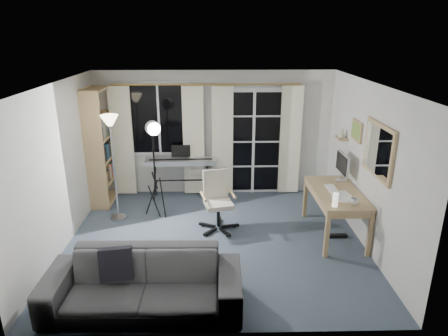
% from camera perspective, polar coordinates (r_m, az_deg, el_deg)
% --- Properties ---
extents(floor, '(4.50, 4.00, 0.02)m').
position_cam_1_polar(floor, '(6.30, -1.26, -10.40)').
color(floor, '#3E495A').
rests_on(floor, ground).
extents(window, '(1.20, 0.08, 1.40)m').
position_cam_1_polar(window, '(7.70, -9.27, 6.94)').
color(window, white).
rests_on(window, floor).
extents(french_door, '(1.32, 0.09, 2.11)m').
position_cam_1_polar(french_door, '(7.77, 4.21, 3.65)').
color(french_door, white).
rests_on(french_door, floor).
extents(curtains, '(3.60, 0.07, 2.13)m').
position_cam_1_polar(curtains, '(7.63, -2.38, 3.93)').
color(curtains, gold).
rests_on(curtains, floor).
extents(bookshelf, '(0.36, 1.00, 2.15)m').
position_cam_1_polar(bookshelf, '(7.71, -17.39, 2.62)').
color(bookshelf, tan).
rests_on(bookshelf, floor).
extents(torchiere_lamp, '(0.32, 0.32, 1.81)m').
position_cam_1_polar(torchiere_lamp, '(6.72, -15.83, 4.32)').
color(torchiere_lamp, '#B2B2B7').
rests_on(torchiere_lamp, floor).
extents(keyboard_piano, '(1.33, 0.67, 0.96)m').
position_cam_1_polar(keyboard_piano, '(7.59, -6.18, 0.85)').
color(keyboard_piano, black).
rests_on(keyboard_piano, floor).
extents(studio_light, '(0.40, 0.41, 1.74)m').
position_cam_1_polar(studio_light, '(6.62, -10.04, 4.00)').
color(studio_light, black).
rests_on(studio_light, floor).
extents(office_chair, '(0.67, 0.66, 0.97)m').
position_cam_1_polar(office_chair, '(6.47, -1.05, -3.83)').
color(office_chair, black).
rests_on(office_chair, floor).
extents(desk, '(0.72, 1.40, 0.74)m').
position_cam_1_polar(desk, '(6.43, 15.74, -3.96)').
color(desk, '#A08652').
rests_on(desk, floor).
extents(monitor, '(0.18, 0.54, 0.47)m').
position_cam_1_polar(monitor, '(6.76, 16.56, 0.50)').
color(monitor, silver).
rests_on(monitor, desk).
extents(desk_clutter, '(0.43, 0.85, 0.94)m').
position_cam_1_polar(desk_clutter, '(6.24, 15.73, -5.38)').
color(desk_clutter, white).
rests_on(desk_clutter, desk).
extents(mug, '(0.12, 0.10, 0.12)m').
position_cam_1_polar(mug, '(5.96, 18.13, -4.45)').
color(mug, silver).
rests_on(mug, desk).
extents(wall_mirror, '(0.04, 0.94, 0.74)m').
position_cam_1_polar(wall_mirror, '(5.80, 21.18, 2.35)').
color(wall_mirror, tan).
rests_on(wall_mirror, floor).
extents(framed_print, '(0.03, 0.42, 0.32)m').
position_cam_1_polar(framed_print, '(6.60, 18.44, 5.05)').
color(framed_print, tan).
rests_on(framed_print, floor).
extents(wall_shelf, '(0.16, 0.30, 0.18)m').
position_cam_1_polar(wall_shelf, '(7.08, 16.46, 4.56)').
color(wall_shelf, tan).
rests_on(wall_shelf, floor).
extents(sofa, '(2.27, 0.69, 0.88)m').
position_cam_1_polar(sofa, '(4.82, -11.59, -14.71)').
color(sofa, '#333436').
rests_on(sofa, floor).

